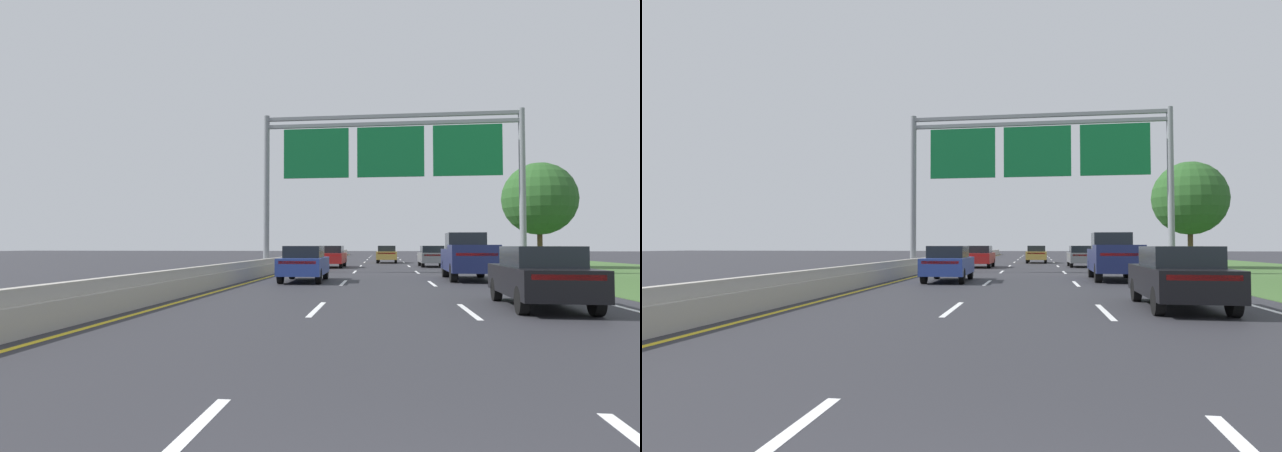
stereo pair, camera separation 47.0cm
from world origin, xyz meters
TOP-DOWN VIEW (x-y plane):
  - ground_plane at (0.00, 35.00)m, footprint 220.00×220.00m
  - lane_striping at (0.00, 34.54)m, footprint 11.96×106.00m
  - grass_verge_right at (13.95, 35.00)m, footprint 14.00×110.00m
  - median_barrier_concrete at (-6.60, 35.00)m, footprint 0.60×110.00m
  - overhead_sign_gantry at (0.30, 27.34)m, footprint 15.06×0.42m
  - pickup_truck_navy at (3.75, 22.19)m, footprint 2.15×5.45m
  - car_red_left_lane_sedan at (-3.83, 34.59)m, footprint 1.87×4.42m
  - car_blue_left_lane_sedan at (-3.64, 20.16)m, footprint 1.88×4.42m
  - car_gold_centre_lane_sedan at (0.25, 44.84)m, footprint 1.93×4.45m
  - car_black_right_lane_sedan at (3.80, 11.48)m, footprint 1.94×4.45m
  - car_grey_right_lane_sedan at (3.51, 36.66)m, footprint 1.83×4.40m
  - roadside_tree_mid at (11.01, 35.76)m, footprint 5.19×5.19m

SIDE VIEW (x-z plane):
  - ground_plane at x=0.00m, z-range 0.00..0.00m
  - lane_striping at x=0.00m, z-range 0.00..0.01m
  - grass_verge_right at x=13.95m, z-range 0.00..0.02m
  - median_barrier_concrete at x=-6.60m, z-range -0.07..0.78m
  - car_red_left_lane_sedan at x=-3.83m, z-range 0.03..1.60m
  - car_blue_left_lane_sedan at x=-3.64m, z-range 0.03..1.60m
  - car_gold_centre_lane_sedan at x=0.25m, z-range 0.03..1.60m
  - car_black_right_lane_sedan at x=3.80m, z-range 0.03..1.60m
  - car_grey_right_lane_sedan at x=3.51m, z-range 0.03..1.60m
  - pickup_truck_navy at x=3.75m, z-range -0.03..2.17m
  - roadside_tree_mid at x=11.01m, z-range 1.17..8.71m
  - overhead_sign_gantry at x=0.30m, z-range 1.95..11.30m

